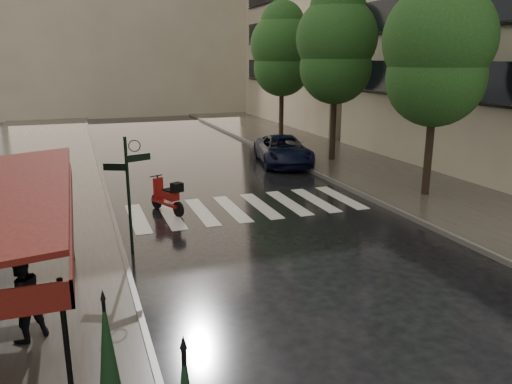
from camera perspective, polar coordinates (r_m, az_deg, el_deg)
ground at (r=11.01m, az=-5.76°, el=-11.78°), size 120.00×120.00×0.00m
sidewalk_near at (r=22.22m, az=-25.04°, el=0.86°), size 6.00×60.00×0.12m
sidewalk_far at (r=25.43m, az=10.13°, el=3.69°), size 5.50×60.00×0.12m
curb_near at (r=22.12m, az=-17.19°, el=1.60°), size 0.12×60.00×0.16m
curb_far at (r=24.17m, az=4.35°, el=3.33°), size 0.12×60.00×0.16m
crosswalk at (r=17.16m, az=-1.11°, el=-1.73°), size 7.85×3.20×0.01m
signpost at (r=12.99m, az=-14.38°, el=0.65°), size 1.17×0.29×3.10m
tree_near at (r=18.82m, az=20.09°, el=15.26°), size 3.80×3.80×7.99m
tree_mid at (r=24.60m, az=9.16°, el=16.32°), size 3.80×3.80×8.34m
tree_far at (r=30.99m, az=3.00°, el=15.92°), size 3.80×3.80×8.16m
pedestrian_terrace at (r=9.75m, az=-25.20°, el=-10.90°), size 0.98×0.92×1.61m
scooter at (r=16.67m, az=-10.04°, el=-0.57°), size 0.92×1.66×1.16m
parked_car at (r=24.14m, az=3.11°, el=4.80°), size 3.16×5.23×1.36m
parasol_back at (r=6.27m, az=-16.31°, el=-20.22°), size 0.44×0.44×2.37m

